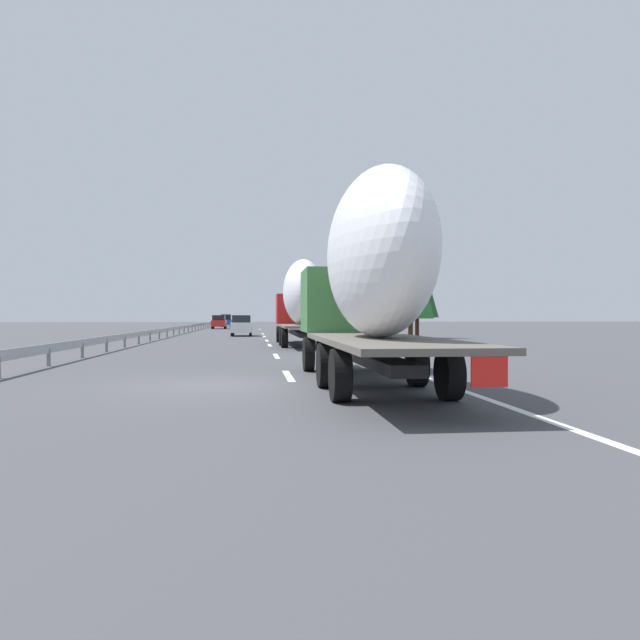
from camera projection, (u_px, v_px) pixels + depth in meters
The scene contains 21 objects.
ground_plane at pixel (243, 335), 54.66m from camera, with size 260.00×260.00×0.00m, color #424247.
lane_stripe_0 at pixel (288, 376), 17.09m from camera, with size 3.20×0.20×0.01m, color white.
lane_stripe_1 at pixel (276, 356), 25.59m from camera, with size 3.20×0.20×0.01m, color white.
lane_stripe_2 at pixel (270, 345), 35.31m from camera, with size 3.20×0.20×0.01m, color white.
lane_stripe_3 at pixel (267, 341), 41.98m from camera, with size 3.20×0.20×0.01m, color white.
lane_stripe_4 at pixel (264, 336), 50.69m from camera, with size 3.20×0.20×0.01m, color white.
lane_stripe_5 at pixel (263, 334), 58.21m from camera, with size 3.20×0.20×0.01m, color white.
lane_stripe_6 at pixel (260, 329), 79.39m from camera, with size 3.20×0.20×0.01m, color white.
edge_line_right at pixel (300, 333), 60.23m from camera, with size 110.00×0.20×0.01m, color white.
truck_lead at pixel (301, 300), 34.96m from camera, with size 12.67×2.55×4.84m.
truck_trailing at pixel (370, 273), 14.54m from camera, with size 12.13×2.55×4.94m.
car_red_compact at pixel (219, 322), 81.92m from camera, with size 4.65×1.87×1.83m.
car_blue_sedan at pixel (226, 321), 97.82m from camera, with size 4.26×1.76×1.99m.
car_white_van at pixel (242, 325), 51.94m from camera, with size 4.37×1.75×1.77m.
road_sign at pixel (323, 312), 51.18m from camera, with size 0.10×0.90×2.90m.
tree_0 at pixel (362, 295), 54.17m from camera, with size 3.80×3.80×5.76m.
tree_1 at pixel (307, 303), 100.38m from camera, with size 3.77×3.77×6.45m.
tree_2 at pixel (393, 290), 43.08m from camera, with size 3.14×3.14×5.46m.
tree_3 at pixel (411, 271), 36.29m from camera, with size 2.79×2.79×7.22m.
tree_4 at pixel (417, 279), 46.77m from camera, with size 3.29×3.29×7.57m.
guardrail_median at pixel (179, 328), 56.97m from camera, with size 94.00×0.10×0.76m.
Camera 1 is at (-15.07, -0.79, 1.67)m, focal length 34.21 mm.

